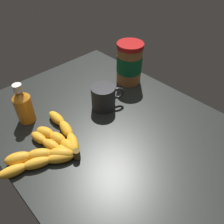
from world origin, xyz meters
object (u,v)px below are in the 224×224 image
at_px(peanut_butter_jar, 129,63).
at_px(coffee_mug, 104,97).
at_px(banana_bunch, 51,146).
at_px(honey_bottle, 23,105).

distance_m(peanut_butter_jar, coffee_mug, 0.20).
relative_size(banana_bunch, honey_bottle, 1.82).
xyz_separation_m(peanut_butter_jar, coffee_mug, (-0.05, 0.19, -0.04)).
height_order(peanut_butter_jar, honey_bottle, peanut_butter_jar).
bearing_deg(peanut_butter_jar, banana_bunch, 102.15).
distance_m(honey_bottle, coffee_mug, 0.27).
height_order(honey_bottle, coffee_mug, honey_bottle).
bearing_deg(peanut_butter_jar, coffee_mug, 106.25).
height_order(banana_bunch, coffee_mug, coffee_mug).
bearing_deg(honey_bottle, peanut_butter_jar, -100.21).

